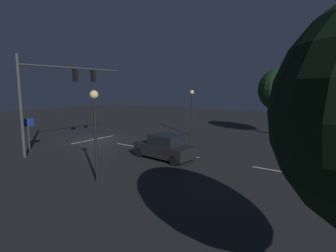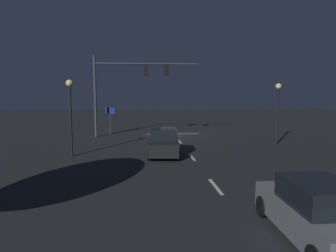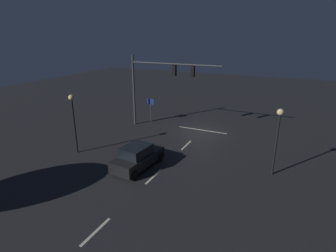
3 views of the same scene
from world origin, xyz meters
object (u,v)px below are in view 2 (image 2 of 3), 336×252
(street_lamp_right_kerb, at_px, (70,103))
(traffic_signal_assembly, at_px, (128,80))
(car_approaching, at_px, (164,143))
(route_sign, at_px, (110,115))
(car_distant, at_px, (316,212))
(street_lamp_left_kerb, at_px, (278,101))

(street_lamp_right_kerb, bearing_deg, traffic_signal_assembly, -111.46)
(car_approaching, distance_m, route_sign, 10.81)
(car_distant, height_order, route_sign, route_sign)
(car_distant, bearing_deg, street_lamp_right_kerb, -52.57)
(car_approaching, bearing_deg, street_lamp_left_kerb, -161.08)
(car_approaching, distance_m, car_distant, 12.08)
(traffic_signal_assembly, distance_m, route_sign, 3.90)
(street_lamp_right_kerb, relative_size, route_sign, 1.84)
(street_lamp_left_kerb, height_order, route_sign, street_lamp_left_kerb)
(traffic_signal_assembly, bearing_deg, route_sign, -40.09)
(street_lamp_left_kerb, xyz_separation_m, street_lamp_right_kerb, (14.68, 2.93, 0.08))
(car_approaching, height_order, car_distant, same)
(traffic_signal_assembly, xyz_separation_m, car_approaching, (-2.54, 8.39, -4.24))
(car_distant, bearing_deg, car_approaching, -74.60)
(car_distant, bearing_deg, street_lamp_left_kerb, -111.12)
(car_distant, distance_m, route_sign, 22.80)
(car_approaching, bearing_deg, traffic_signal_assembly, -73.14)
(street_lamp_left_kerb, xyz_separation_m, route_sign, (13.18, -6.82, -1.42))
(car_distant, bearing_deg, traffic_signal_assembly, -73.99)
(street_lamp_left_kerb, bearing_deg, traffic_signal_assembly, -25.07)
(traffic_signal_assembly, distance_m, street_lamp_right_kerb, 9.04)
(traffic_signal_assembly, xyz_separation_m, street_lamp_left_kerb, (-11.43, 5.34, -1.74))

